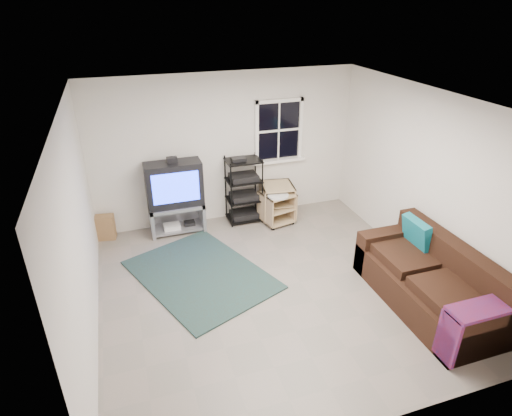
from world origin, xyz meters
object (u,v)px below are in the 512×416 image
object	(u,v)px
side_table_left	(276,200)
side_table_right	(276,205)
av_rack	(244,194)
sofa	(430,283)
tv_unit	(175,192)

from	to	relation	value
side_table_left	side_table_right	xyz separation A→B (m)	(-0.07, -0.17, -0.02)
av_rack	side_table_left	size ratio (longest dim) A/B	1.82
av_rack	sofa	size ratio (longest dim) A/B	0.57
tv_unit	av_rack	distance (m)	1.23
sofa	av_rack	bearing A→B (deg)	118.19
av_rack	tv_unit	bearing A→B (deg)	-179.32
av_rack	side_table_left	bearing A→B (deg)	-7.21
av_rack	side_table_right	xyz separation A→B (m)	(0.52, -0.24, -0.19)
tv_unit	side_table_left	world-z (taller)	tv_unit
tv_unit	av_rack	world-z (taller)	tv_unit
tv_unit	sofa	distance (m)	4.14
tv_unit	sofa	world-z (taller)	tv_unit
av_rack	sofa	xyz separation A→B (m)	(1.62, -3.02, -0.18)
tv_unit	sofa	xyz separation A→B (m)	(2.82, -3.00, -0.40)
tv_unit	side_table_right	size ratio (longest dim) A/B	2.18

